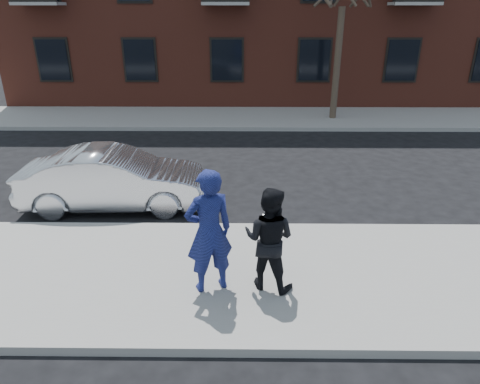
{
  "coord_description": "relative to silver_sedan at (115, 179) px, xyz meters",
  "views": [
    {
      "loc": [
        0.89,
        -6.38,
        4.33
      ],
      "look_at": [
        0.81,
        0.4,
        1.39
      ],
      "focal_mm": 32.0,
      "sensor_mm": 36.0,
      "label": 1
    }
  ],
  "objects": [
    {
      "name": "far_curb",
      "position": [
        2.1,
        6.74,
        -0.62
      ],
      "size": [
        50.0,
        0.1,
        0.15
      ],
      "primitive_type": "cube",
      "color": "#999691",
      "rests_on": "ground"
    },
    {
      "name": "man_peacoat",
      "position": [
        3.37,
        -3.26,
        0.32
      ],
      "size": [
        1.02,
        0.92,
        1.72
      ],
      "rotation": [
        0.0,
        0.0,
        2.76
      ],
      "color": "black",
      "rests_on": "near_sidewalk"
    },
    {
      "name": "man_hoodie",
      "position": [
        2.45,
        -3.34,
        0.48
      ],
      "size": [
        0.87,
        0.73,
        2.04
      ],
      "rotation": [
        0.0,
        0.0,
        3.52
      ],
      "color": "navy",
      "rests_on": "near_sidewalk"
    },
    {
      "name": "silver_sedan",
      "position": [
        0.0,
        0.0,
        0.0
      ],
      "size": [
        4.26,
        1.65,
        1.38
      ],
      "primitive_type": "imported",
      "rotation": [
        0.0,
        0.0,
        1.62
      ],
      "color": "silver",
      "rests_on": "ground"
    },
    {
      "name": "near_curb",
      "position": [
        2.1,
        -1.16,
        -0.62
      ],
      "size": [
        50.0,
        0.1,
        0.15
      ],
      "primitive_type": "cube",
      "color": "#999691",
      "rests_on": "ground"
    },
    {
      "name": "ground",
      "position": [
        2.1,
        -2.71,
        -0.69
      ],
      "size": [
        100.0,
        100.0,
        0.0
      ],
      "primitive_type": "plane",
      "color": "black",
      "rests_on": "ground"
    },
    {
      "name": "near_sidewalk",
      "position": [
        2.1,
        -2.96,
        -0.62
      ],
      "size": [
        50.0,
        3.5,
        0.15
      ],
      "primitive_type": "cube",
      "color": "gray",
      "rests_on": "ground"
    },
    {
      "name": "far_sidewalk",
      "position": [
        2.1,
        8.54,
        -0.62
      ],
      "size": [
        50.0,
        3.5,
        0.15
      ],
      "primitive_type": "cube",
      "color": "gray",
      "rests_on": "ground"
    }
  ]
}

